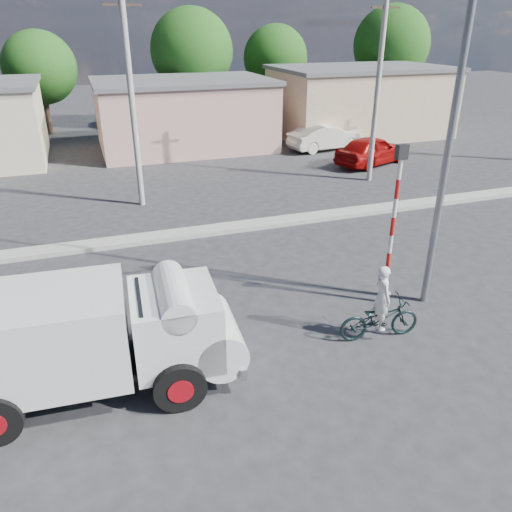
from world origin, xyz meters
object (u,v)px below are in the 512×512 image
object	(u,v)px
cyclist	(381,308)
car_red	(372,150)
traffic_pole	(394,214)
streetlight	(448,119)
bicycle	(379,319)
car_cream	(325,137)
truck	(96,336)

from	to	relation	value
cyclist	car_red	size ratio (longest dim) A/B	0.36
car_red	traffic_pole	bearing A→B (deg)	129.10
streetlight	car_red	bearing A→B (deg)	64.02
bicycle	car_cream	world-z (taller)	car_cream
car_cream	streetlight	world-z (taller)	streetlight
truck	traffic_pole	size ratio (longest dim) A/B	1.35
cyclist	car_cream	size ratio (longest dim) A/B	0.35
traffic_pole	streetlight	distance (m)	2.56
car_cream	truck	bearing A→B (deg)	133.10
truck	traffic_pole	distance (m)	7.74
streetlight	bicycle	bearing A→B (deg)	-150.74
truck	car_red	bearing A→B (deg)	47.27
streetlight	traffic_pole	bearing A→B (deg)	162.27
cyclist	streetlight	distance (m)	4.74
traffic_pole	cyclist	bearing A→B (deg)	-126.89
traffic_pole	car_red	bearing A→B (deg)	60.31
cyclist	car_red	distance (m)	16.83
cyclist	traffic_pole	world-z (taller)	traffic_pole
car_cream	streetlight	bearing A→B (deg)	152.73
car_cream	traffic_pole	world-z (taller)	traffic_pole
truck	bicycle	world-z (taller)	truck
bicycle	cyclist	bearing A→B (deg)	-173.36
car_cream	streetlight	xyz separation A→B (m)	(-5.72, -17.38, 4.20)
traffic_pole	streetlight	world-z (taller)	streetlight
bicycle	traffic_pole	xyz separation A→B (m)	(1.07, 1.42, 2.07)
bicycle	car_red	world-z (taller)	car_red
truck	bicycle	size ratio (longest dim) A/B	2.93
car_red	traffic_pole	xyz separation A→B (m)	(-7.46, -13.08, 1.82)
truck	streetlight	distance (m)	9.27
car_red	traffic_pole	size ratio (longest dim) A/B	1.05
streetlight	cyclist	bearing A→B (deg)	-150.74
bicycle	car_cream	distance (m)	20.05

